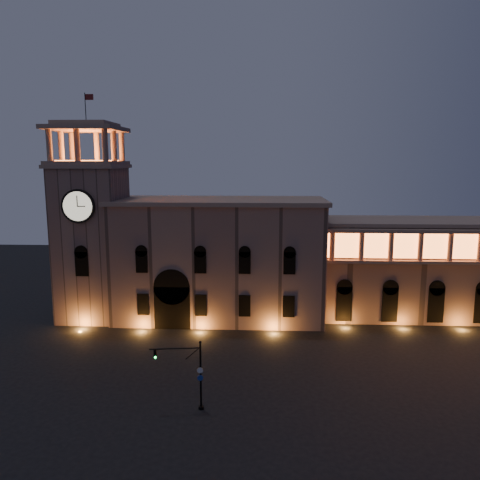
{
  "coord_description": "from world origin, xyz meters",
  "views": [
    {
      "loc": [
        4.15,
        -45.4,
        22.96
      ],
      "look_at": [
        1.37,
        16.0,
        12.6
      ],
      "focal_mm": 35.0,
      "sensor_mm": 36.0,
      "label": 1
    }
  ],
  "objects": [
    {
      "name": "ground",
      "position": [
        0.0,
        0.0,
        0.0
      ],
      "size": [
        160.0,
        160.0,
        0.0
      ],
      "primitive_type": "plane",
      "color": "black",
      "rests_on": "ground"
    },
    {
      "name": "clock_tower",
      "position": [
        -20.5,
        20.98,
        12.5
      ],
      "size": [
        9.8,
        9.8,
        32.4
      ],
      "color": "#8B675B",
      "rests_on": "ground"
    },
    {
      "name": "traffic_light",
      "position": [
        -2.16,
        -5.06,
        3.54
      ],
      "size": [
        4.89,
        0.94,
        6.75
      ],
      "rotation": [
        0.0,
        0.0,
        0.12
      ],
      "color": "black",
      "rests_on": "ground"
    },
    {
      "name": "government_building",
      "position": [
        -2.08,
        21.93,
        8.77
      ],
      "size": [
        30.8,
        12.8,
        17.6
      ],
      "color": "#8B675B",
      "rests_on": "ground"
    },
    {
      "name": "colonnade_wing",
      "position": [
        32.0,
        23.92,
        7.33
      ],
      "size": [
        40.6,
        11.5,
        14.5
      ],
      "color": "#856255",
      "rests_on": "ground"
    }
  ]
}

